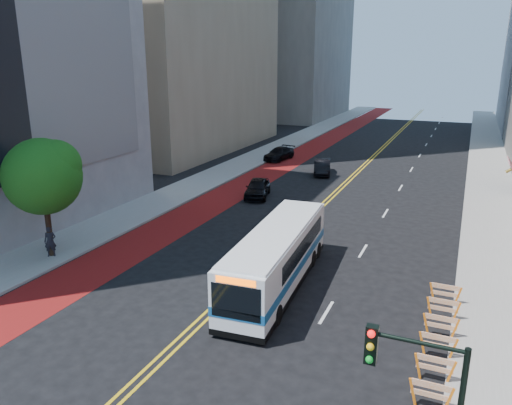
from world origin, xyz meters
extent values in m
plane|color=black|center=(0.00, 0.00, 0.00)|extent=(160.00, 160.00, 0.00)
cube|color=gray|center=(-12.00, 30.00, 0.07)|extent=(4.00, 140.00, 0.15)
cube|color=gray|center=(12.00, 30.00, 0.07)|extent=(4.00, 140.00, 0.15)
cube|color=maroon|center=(-8.10, 30.00, 0.00)|extent=(3.60, 140.00, 0.01)
cube|color=gold|center=(-0.18, 30.00, 0.00)|extent=(0.14, 140.00, 0.01)
cube|color=gold|center=(0.18, 30.00, 0.00)|extent=(0.14, 140.00, 0.01)
cube|color=silver|center=(4.80, 6.00, 0.01)|extent=(0.14, 2.20, 0.01)
cube|color=silver|center=(4.80, 14.00, 0.01)|extent=(0.14, 2.20, 0.01)
cube|color=silver|center=(4.80, 22.00, 0.01)|extent=(0.14, 2.20, 0.01)
cube|color=silver|center=(4.80, 30.00, 0.01)|extent=(0.14, 2.20, 0.01)
cube|color=silver|center=(4.80, 38.00, 0.01)|extent=(0.14, 2.20, 0.01)
cube|color=silver|center=(4.80, 46.00, 0.01)|extent=(0.14, 2.20, 0.01)
cube|color=silver|center=(4.80, 54.00, 0.01)|extent=(0.14, 2.20, 0.01)
cube|color=silver|center=(4.80, 62.00, 0.01)|extent=(0.14, 2.20, 0.01)
cube|color=silver|center=(4.80, 70.00, 0.01)|extent=(0.14, 2.20, 0.01)
cube|color=silver|center=(4.80, 78.00, 0.01)|extent=(0.14, 2.20, 0.01)
cube|color=silver|center=(4.80, 86.00, 0.01)|extent=(0.14, 2.20, 0.01)
cube|color=orange|center=(9.05, 1.10, 0.50)|extent=(0.32, 0.06, 0.99)
cube|color=orange|center=(10.15, 1.10, 0.50)|extent=(0.32, 0.06, 0.99)
cube|color=orange|center=(9.60, 1.10, 0.90)|extent=(1.25, 0.05, 0.22)
cube|color=orange|center=(9.60, 1.10, 0.55)|extent=(1.25, 0.05, 0.18)
cube|color=orange|center=(9.05, 2.65, 0.50)|extent=(0.32, 0.06, 0.99)
cube|color=orange|center=(10.15, 2.65, 0.50)|extent=(0.32, 0.06, 0.99)
cube|color=orange|center=(9.60, 2.65, 0.90)|extent=(1.25, 0.05, 0.22)
cube|color=orange|center=(9.60, 2.65, 0.55)|extent=(1.25, 0.05, 0.18)
cube|color=orange|center=(9.05, 4.20, 0.50)|extent=(0.32, 0.06, 0.99)
cube|color=orange|center=(10.15, 4.20, 0.50)|extent=(0.32, 0.06, 0.99)
cube|color=orange|center=(9.60, 4.20, 0.90)|extent=(1.25, 0.05, 0.22)
cube|color=orange|center=(9.60, 4.20, 0.55)|extent=(1.25, 0.05, 0.18)
cube|color=orange|center=(9.05, 5.75, 0.50)|extent=(0.32, 0.06, 0.99)
cube|color=orange|center=(10.15, 5.75, 0.50)|extent=(0.32, 0.06, 0.99)
cube|color=orange|center=(9.60, 5.75, 0.90)|extent=(1.25, 0.05, 0.22)
cube|color=orange|center=(9.60, 5.75, 0.55)|extent=(1.25, 0.05, 0.18)
cube|color=orange|center=(9.05, 7.30, 0.50)|extent=(0.32, 0.06, 0.99)
cube|color=orange|center=(10.15, 7.30, 0.50)|extent=(0.32, 0.06, 0.99)
cube|color=orange|center=(9.60, 7.30, 0.90)|extent=(1.25, 0.05, 0.22)
cube|color=orange|center=(9.60, 7.30, 0.55)|extent=(1.25, 0.05, 0.18)
cube|color=orange|center=(9.05, 8.85, 0.50)|extent=(0.32, 0.06, 0.99)
cube|color=orange|center=(10.15, 8.85, 0.50)|extent=(0.32, 0.06, 0.99)
cube|color=orange|center=(9.60, 8.85, 0.90)|extent=(1.25, 0.05, 0.22)
cube|color=orange|center=(9.60, 8.85, 0.55)|extent=(1.25, 0.05, 0.18)
cylinder|color=black|center=(-11.30, 6.00, 1.75)|extent=(0.32, 0.32, 3.20)
sphere|color=#144F11|center=(-11.30, 6.00, 4.75)|extent=(4.20, 4.20, 4.20)
sphere|color=#144F11|center=(-10.70, 6.40, 5.35)|extent=(2.80, 2.80, 2.80)
sphere|color=#144F11|center=(-11.80, 5.70, 5.15)|extent=(2.40, 2.40, 2.40)
cylinder|color=black|center=(9.30, -3.50, 5.05)|extent=(2.00, 0.10, 0.10)
cube|color=black|center=(8.30, -3.50, 4.75)|extent=(0.28, 0.22, 0.95)
sphere|color=red|center=(8.30, -3.64, 5.10)|extent=(0.18, 0.18, 0.18)
sphere|color=yellow|center=(8.30, -3.64, 4.77)|extent=(0.18, 0.18, 0.18)
sphere|color=#0CA526|center=(8.30, -3.64, 4.44)|extent=(0.18, 0.18, 0.18)
cube|color=white|center=(1.80, 7.55, 1.61)|extent=(3.10, 11.04, 2.59)
cube|color=#15518D|center=(1.80, 7.55, 1.23)|extent=(3.14, 11.07, 0.41)
cube|color=black|center=(1.75, 8.28, 2.04)|extent=(2.92, 7.78, 0.86)
cube|color=black|center=(2.17, 2.14, 1.82)|extent=(2.08, 0.23, 1.45)
cube|color=black|center=(1.43, 12.96, 2.00)|extent=(1.89, 0.22, 0.91)
cube|color=#FF5905|center=(2.17, 2.13, 2.72)|extent=(1.65, 0.19, 0.27)
cube|color=white|center=(1.80, 7.55, 2.95)|extent=(2.95, 10.48, 0.11)
cube|color=black|center=(1.80, 7.55, 0.32)|extent=(3.13, 11.06, 0.27)
cylinder|color=black|center=(0.97, 4.00, 0.45)|extent=(0.33, 0.92, 0.91)
cylinder|color=black|center=(3.11, 4.14, 0.45)|extent=(0.33, 0.92, 0.91)
cylinder|color=black|center=(0.52, 10.52, 0.45)|extent=(0.33, 0.92, 0.91)
cylinder|color=black|center=(2.66, 10.67, 0.45)|extent=(0.33, 0.92, 0.91)
cylinder|color=black|center=(0.43, 11.83, 0.45)|extent=(0.33, 0.92, 0.91)
cylinder|color=black|center=(2.57, 11.97, 0.45)|extent=(0.33, 0.92, 0.91)
imported|color=black|center=(-5.56, 22.42, 0.75)|extent=(2.81, 4.70, 1.50)
imported|color=black|center=(-3.01, 32.43, 0.72)|extent=(2.65, 4.60, 1.43)
imported|color=black|center=(-9.30, 37.30, 0.68)|extent=(2.55, 4.90, 1.36)
imported|color=black|center=(-11.23, 5.90, 1.03)|extent=(0.76, 0.72, 1.76)
camera|label=1|loc=(9.82, -13.69, 11.05)|focal=35.00mm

